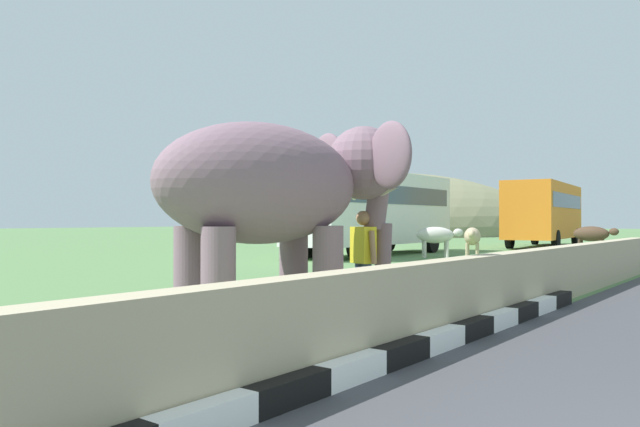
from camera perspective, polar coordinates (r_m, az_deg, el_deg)
name	(u,v)px	position (r m, az deg, el deg)	size (l,w,h in m)	color
striped_curb	(249,406)	(4.83, -6.62, -17.31)	(16.20, 0.20, 0.24)	white
barrier_parapet	(382,313)	(6.75, 5.73, -9.20)	(28.00, 0.36, 1.00)	tan
elephant	(282,188)	(8.81, -3.55, 2.36)	(4.08, 2.95, 2.98)	slate
person_handler	(363,256)	(9.82, 4.03, -4.00)	(0.37, 0.63, 1.66)	navy
bus_white	(374,207)	(26.41, 5.06, 0.65)	(10.06, 2.81, 3.50)	silver
bus_orange	(544,210)	(36.51, 20.10, 0.34)	(9.77, 3.57, 3.50)	orange
cow_near	(472,237)	(23.40, 13.96, -2.14)	(1.90, 1.13, 1.23)	tan
cow_mid	(592,234)	(29.49, 23.95, -1.79)	(0.61, 1.88, 1.23)	#473323
cow_far	(436,236)	(25.20, 10.75, -2.04)	(1.51, 1.74, 1.23)	beige
hill_east	(394,234)	(68.25, 6.92, -1.86)	(38.70, 30.96, 13.15)	#7A7A58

